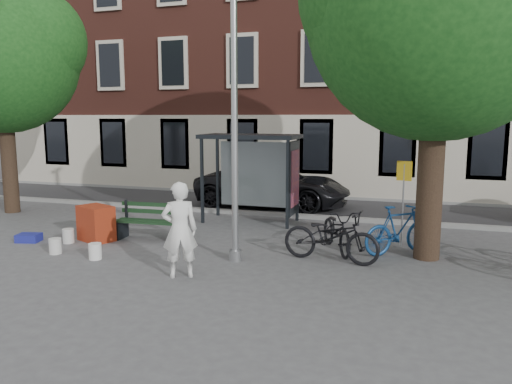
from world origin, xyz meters
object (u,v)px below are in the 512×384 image
object	(u,v)px
red_stand	(96,223)
bench	(150,223)
lamppost	(235,134)
bike_b	(399,230)
painter	(180,230)
bus_shelter	(264,158)
notice_sign	(404,183)
bike_a	(331,236)
car_dark	(273,185)
bike_c	(337,230)

from	to	relation	value
red_stand	bench	bearing A→B (deg)	23.38
lamppost	bike_b	world-z (taller)	lamppost
painter	bus_shelter	bearing A→B (deg)	-119.04
notice_sign	bus_shelter	bearing A→B (deg)	169.75
lamppost	painter	size ratio (longest dim) A/B	3.21
painter	bike_a	size ratio (longest dim) A/B	0.88
painter	bike_b	size ratio (longest dim) A/B	1.00
bus_shelter	lamppost	bearing A→B (deg)	-81.57
painter	car_dark	bearing A→B (deg)	-115.59
lamppost	bus_shelter	size ratio (longest dim) A/B	2.14
bench	notice_sign	distance (m)	6.42
bench	car_dark	distance (m)	5.85
painter	bike_a	bearing A→B (deg)	-172.12
lamppost	red_stand	distance (m)	4.66
bike_a	bench	bearing A→B (deg)	92.12
lamppost	painter	distance (m)	2.38
bike_c	car_dark	xyz separation A→B (m)	(-3.08, 5.27, 0.23)
bike_c	bike_b	bearing A→B (deg)	-16.56
red_stand	notice_sign	xyz separation A→B (m)	(7.42, 1.86, 1.09)
bench	bike_b	bearing A→B (deg)	1.06
notice_sign	bike_b	bearing A→B (deg)	-80.32
bus_shelter	notice_sign	xyz separation A→B (m)	(4.04, -1.66, -0.37)
bike_a	car_dark	size ratio (longest dim) A/B	0.40
red_stand	lamppost	bearing A→B (deg)	-8.32
lamppost	car_dark	bearing A→B (deg)	99.13
bike_a	bike_b	size ratio (longest dim) A/B	1.13
bike_c	red_stand	world-z (taller)	bike_c
bike_c	red_stand	xyz separation A→B (m)	(-6.00, -0.86, -0.07)
bike_c	bus_shelter	bearing A→B (deg)	108.38
car_dark	red_stand	bearing A→B (deg)	155.20
lamppost	red_stand	bearing A→B (deg)	171.68
bus_shelter	bench	distance (m)	3.96
bike_b	red_stand	size ratio (longest dim) A/B	2.12
painter	bike_a	world-z (taller)	painter
red_stand	notice_sign	distance (m)	7.73
bike_a	notice_sign	world-z (taller)	notice_sign
red_stand	bike_c	bearing A→B (deg)	8.19
painter	lamppost	bearing A→B (deg)	-143.76
painter	car_dark	distance (m)	8.10
bench	notice_sign	size ratio (longest dim) A/B	0.88
bench	bus_shelter	bearing A→B (deg)	50.17
bike_b	red_stand	distance (m)	7.47
bike_a	car_dark	xyz separation A→B (m)	(-3.08, 6.13, 0.18)
bike_c	notice_sign	xyz separation A→B (m)	(1.43, 1.00, 1.03)
bus_shelter	car_dark	distance (m)	2.90
painter	bike_b	bearing A→B (deg)	-171.56
lamppost	red_stand	xyz separation A→B (m)	(-4.00, 0.58, -2.33)
bench	bike_c	xyz separation A→B (m)	(4.75, 0.32, 0.09)
bike_c	car_dark	size ratio (longest dim) A/B	0.37
painter	bike_c	bearing A→B (deg)	-161.80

